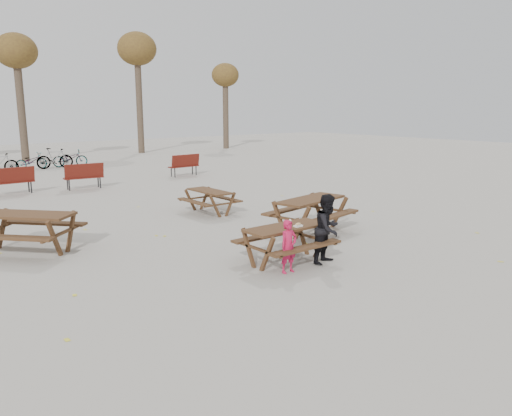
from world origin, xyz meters
TOP-DOWN VIEW (x-y plane):
  - ground at (0.00, 0.00)m, footprint 80.00×80.00m
  - main_picnic_table at (0.00, 0.00)m, footprint 1.80×1.45m
  - food_tray at (0.16, -0.19)m, footprint 0.18×0.11m
  - bread_roll at (0.16, -0.19)m, footprint 0.14×0.06m
  - soda_bottle at (0.00, -0.12)m, footprint 0.07×0.07m
  - child at (-0.40, -0.53)m, footprint 0.39×0.26m
  - adult at (0.66, -0.56)m, footprint 0.82×0.71m
  - picnic_table_east at (2.24, 1.55)m, footprint 2.32×2.00m
  - picnic_table_north at (-4.02, 4.15)m, footprint 2.60×2.62m
  - picnic_table_far at (1.48, 5.14)m, footprint 1.34×1.66m
  - park_bench_row at (-0.98, 12.53)m, footprint 13.51×1.49m
  - bicycle_row at (-1.09, 19.75)m, footprint 8.69×2.28m
  - tree_row at (0.90, 25.15)m, footprint 32.17×3.52m
  - fallen_leaves at (0.50, 2.50)m, footprint 11.00×11.00m

SIDE VIEW (x-z plane):
  - ground at x=0.00m, z-range 0.00..0.00m
  - fallen_leaves at x=0.50m, z-range 0.00..0.01m
  - picnic_table_far at x=1.48m, z-range 0.00..0.70m
  - picnic_table_north at x=-4.02m, z-range 0.00..0.88m
  - picnic_table_east at x=2.24m, z-range 0.00..0.88m
  - bicycle_row at x=-1.09m, z-range -0.06..1.03m
  - park_bench_row at x=-0.98m, z-range 0.00..1.03m
  - child at x=-0.40m, z-range 0.00..1.05m
  - main_picnic_table at x=0.00m, z-range 0.20..0.97m
  - adult at x=0.66m, z-range 0.00..1.45m
  - food_tray at x=0.16m, z-range 0.78..0.81m
  - bread_roll at x=0.16m, z-range 0.81..0.86m
  - soda_bottle at x=0.00m, z-range 0.76..0.93m
  - tree_row at x=0.90m, z-range 2.06..10.32m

